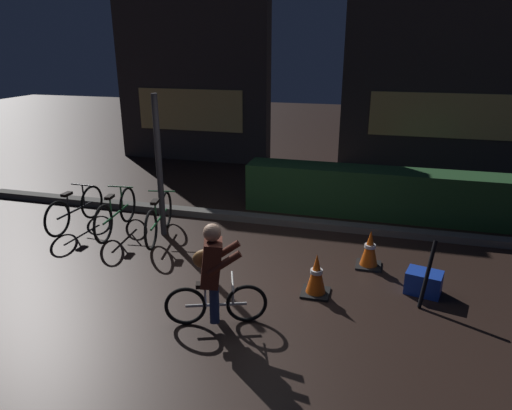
{
  "coord_description": "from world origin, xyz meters",
  "views": [
    {
      "loc": [
        1.85,
        -5.42,
        3.09
      ],
      "look_at": [
        0.2,
        0.6,
        0.9
      ],
      "focal_mm": 32.35,
      "sensor_mm": 36.0,
      "label": 1
    }
  ],
  "objects_px": {
    "street_post": "(159,167)",
    "closed_umbrella": "(427,274)",
    "traffic_cone_near": "(316,275)",
    "traffic_cone_far": "(370,249)",
    "parked_bike_left_mid": "(116,213)",
    "parked_bike_center_left": "(159,218)",
    "blue_crate": "(424,282)",
    "cyclist": "(213,274)",
    "parked_bike_leftmost": "(75,209)"
  },
  "relations": [
    {
      "from": "parked_bike_leftmost",
      "to": "blue_crate",
      "type": "xyz_separation_m",
      "value": [
        5.8,
        -0.81,
        -0.18
      ]
    },
    {
      "from": "parked_bike_left_mid",
      "to": "traffic_cone_near",
      "type": "relative_size",
      "value": 2.84
    },
    {
      "from": "street_post",
      "to": "traffic_cone_near",
      "type": "distance_m",
      "value": 3.22
    },
    {
      "from": "traffic_cone_far",
      "to": "closed_umbrella",
      "type": "distance_m",
      "value": 1.11
    },
    {
      "from": "parked_bike_center_left",
      "to": "traffic_cone_near",
      "type": "relative_size",
      "value": 2.79
    },
    {
      "from": "parked_bike_left_mid",
      "to": "closed_umbrella",
      "type": "xyz_separation_m",
      "value": [
        4.98,
        -1.05,
        0.06
      ]
    },
    {
      "from": "parked_bike_center_left",
      "to": "cyclist",
      "type": "bearing_deg",
      "value": -151.87
    },
    {
      "from": "parked_bike_left_mid",
      "to": "traffic_cone_far",
      "type": "distance_m",
      "value": 4.27
    },
    {
      "from": "cyclist",
      "to": "closed_umbrella",
      "type": "height_order",
      "value": "cyclist"
    },
    {
      "from": "traffic_cone_near",
      "to": "street_post",
      "type": "bearing_deg",
      "value": 155.12
    },
    {
      "from": "street_post",
      "to": "cyclist",
      "type": "xyz_separation_m",
      "value": [
        1.75,
        -2.26,
        -0.55
      ]
    },
    {
      "from": "parked_bike_center_left",
      "to": "blue_crate",
      "type": "distance_m",
      "value": 4.23
    },
    {
      "from": "parked_bike_center_left",
      "to": "parked_bike_left_mid",
      "type": "bearing_deg",
      "value": 76.94
    },
    {
      "from": "parked_bike_leftmost",
      "to": "parked_bike_center_left",
      "type": "xyz_separation_m",
      "value": [
        1.64,
        -0.03,
        0.01
      ]
    },
    {
      "from": "parked_bike_leftmost",
      "to": "closed_umbrella",
      "type": "xyz_separation_m",
      "value": [
        5.8,
        -1.06,
        0.07
      ]
    },
    {
      "from": "street_post",
      "to": "parked_bike_center_left",
      "type": "distance_m",
      "value": 0.85
    },
    {
      "from": "street_post",
      "to": "parked_bike_leftmost",
      "type": "height_order",
      "value": "street_post"
    },
    {
      "from": "parked_bike_left_mid",
      "to": "closed_umbrella",
      "type": "relative_size",
      "value": 1.9
    },
    {
      "from": "parked_bike_leftmost",
      "to": "closed_umbrella",
      "type": "relative_size",
      "value": 1.82
    },
    {
      "from": "cyclist",
      "to": "closed_umbrella",
      "type": "distance_m",
      "value": 2.65
    },
    {
      "from": "traffic_cone_near",
      "to": "blue_crate",
      "type": "distance_m",
      "value": 1.41
    },
    {
      "from": "street_post",
      "to": "blue_crate",
      "type": "height_order",
      "value": "street_post"
    },
    {
      "from": "blue_crate",
      "to": "closed_umbrella",
      "type": "bearing_deg",
      "value": -90.04
    },
    {
      "from": "parked_bike_center_left",
      "to": "cyclist",
      "type": "height_order",
      "value": "cyclist"
    },
    {
      "from": "traffic_cone_near",
      "to": "blue_crate",
      "type": "xyz_separation_m",
      "value": [
        1.35,
        0.4,
        -0.12
      ]
    },
    {
      "from": "street_post",
      "to": "parked_bike_left_mid",
      "type": "xyz_separation_m",
      "value": [
        -0.83,
        -0.1,
        -0.84
      ]
    },
    {
      "from": "parked_bike_center_left",
      "to": "traffic_cone_far",
      "type": "height_order",
      "value": "parked_bike_center_left"
    },
    {
      "from": "parked_bike_left_mid",
      "to": "traffic_cone_near",
      "type": "xyz_separation_m",
      "value": [
        3.63,
        -1.2,
        -0.07
      ]
    },
    {
      "from": "parked_bike_center_left",
      "to": "parked_bike_leftmost",
      "type": "bearing_deg",
      "value": 77.38
    },
    {
      "from": "parked_bike_left_mid",
      "to": "blue_crate",
      "type": "distance_m",
      "value": 5.05
    },
    {
      "from": "blue_crate",
      "to": "street_post",
      "type": "bearing_deg",
      "value": 167.78
    },
    {
      "from": "traffic_cone_near",
      "to": "traffic_cone_far",
      "type": "xyz_separation_m",
      "value": [
        0.63,
        0.99,
        -0.0
      ]
    },
    {
      "from": "street_post",
      "to": "closed_umbrella",
      "type": "relative_size",
      "value": 2.78
    },
    {
      "from": "traffic_cone_near",
      "to": "parked_bike_center_left",
      "type": "bearing_deg",
      "value": 157.31
    },
    {
      "from": "street_post",
      "to": "traffic_cone_near",
      "type": "bearing_deg",
      "value": -24.88
    },
    {
      "from": "blue_crate",
      "to": "cyclist",
      "type": "relative_size",
      "value": 0.35
    },
    {
      "from": "parked_bike_left_mid",
      "to": "cyclist",
      "type": "xyz_separation_m",
      "value": [
        2.58,
        -2.15,
        0.29
      ]
    },
    {
      "from": "traffic_cone_far",
      "to": "cyclist",
      "type": "bearing_deg",
      "value": -130.9
    },
    {
      "from": "parked_bike_leftmost",
      "to": "blue_crate",
      "type": "height_order",
      "value": "parked_bike_leftmost"
    },
    {
      "from": "traffic_cone_far",
      "to": "blue_crate",
      "type": "bearing_deg",
      "value": -39.33
    },
    {
      "from": "parked_bike_left_mid",
      "to": "parked_bike_center_left",
      "type": "xyz_separation_m",
      "value": [
        0.82,
        -0.02,
        -0.0
      ]
    },
    {
      "from": "street_post",
      "to": "closed_umbrella",
      "type": "bearing_deg",
      "value": -15.47
    },
    {
      "from": "parked_bike_leftmost",
      "to": "parked_bike_center_left",
      "type": "bearing_deg",
      "value": -88.66
    },
    {
      "from": "street_post",
      "to": "parked_bike_center_left",
      "type": "bearing_deg",
      "value": -92.17
    },
    {
      "from": "street_post",
      "to": "blue_crate",
      "type": "relative_size",
      "value": 5.38
    },
    {
      "from": "parked_bike_center_left",
      "to": "blue_crate",
      "type": "relative_size",
      "value": 3.6
    },
    {
      "from": "cyclist",
      "to": "parked_bike_leftmost",
      "type": "bearing_deg",
      "value": 127.32
    },
    {
      "from": "blue_crate",
      "to": "parked_bike_center_left",
      "type": "bearing_deg",
      "value": 169.46
    },
    {
      "from": "parked_bike_left_mid",
      "to": "traffic_cone_far",
      "type": "relative_size",
      "value": 2.84
    },
    {
      "from": "parked_bike_leftmost",
      "to": "traffic_cone_near",
      "type": "distance_m",
      "value": 4.61
    }
  ]
}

